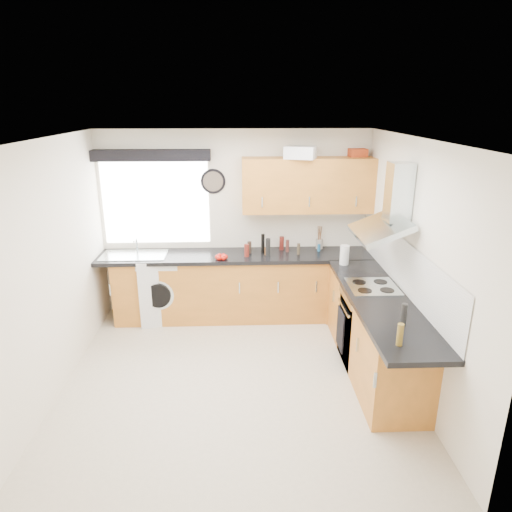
{
  "coord_description": "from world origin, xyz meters",
  "views": [
    {
      "loc": [
        0.06,
        -4.23,
        2.82
      ],
      "look_at": [
        0.25,
        0.85,
        1.1
      ],
      "focal_mm": 32.0,
      "sensor_mm": 36.0,
      "label": 1
    }
  ],
  "objects_px": {
    "oven": "(369,327)",
    "extractor_hood": "(389,210)",
    "upper_cabinets": "(308,185)",
    "washing_machine": "(162,287)"
  },
  "relations": [
    {
      "from": "oven",
      "to": "extractor_hood",
      "type": "height_order",
      "value": "extractor_hood"
    },
    {
      "from": "oven",
      "to": "washing_machine",
      "type": "xyz_separation_m",
      "value": [
        -2.5,
        1.22,
        0.03
      ]
    },
    {
      "from": "oven",
      "to": "washing_machine",
      "type": "distance_m",
      "value": 2.78
    },
    {
      "from": "oven",
      "to": "extractor_hood",
      "type": "xyz_separation_m",
      "value": [
        0.1,
        -0.0,
        1.34
      ]
    },
    {
      "from": "extractor_hood",
      "to": "upper_cabinets",
      "type": "relative_size",
      "value": 0.46
    },
    {
      "from": "upper_cabinets",
      "to": "washing_machine",
      "type": "bearing_deg",
      "value": -176.92
    },
    {
      "from": "washing_machine",
      "to": "extractor_hood",
      "type": "bearing_deg",
      "value": -37.56
    },
    {
      "from": "upper_cabinets",
      "to": "washing_machine",
      "type": "height_order",
      "value": "upper_cabinets"
    },
    {
      "from": "oven",
      "to": "extractor_hood",
      "type": "distance_m",
      "value": 1.35
    },
    {
      "from": "extractor_hood",
      "to": "upper_cabinets",
      "type": "xyz_separation_m",
      "value": [
        -0.65,
        1.33,
        0.03
      ]
    }
  ]
}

